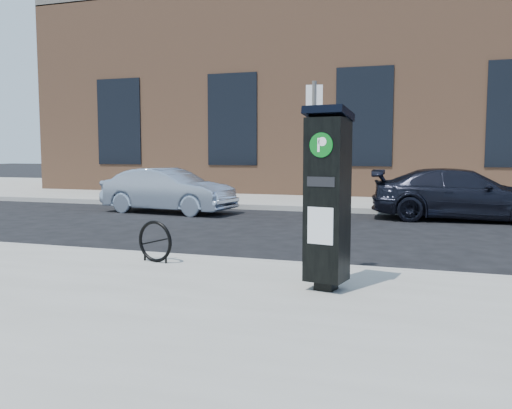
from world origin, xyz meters
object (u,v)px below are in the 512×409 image
at_px(parking_kiosk, 327,197).
at_px(sign_pole, 313,176).
at_px(bike_rack, 155,242).
at_px(car_silver, 168,191).
at_px(car_dark, 462,194).

height_order(parking_kiosk, sign_pole, sign_pole).
distance_m(parking_kiosk, bike_rack, 2.91).
relative_size(sign_pole, car_silver, 0.65).
distance_m(sign_pole, car_dark, 7.98).
xyz_separation_m(parking_kiosk, sign_pole, (-0.41, 1.12, 0.18)).
height_order(bike_rack, car_dark, car_dark).
distance_m(bike_rack, car_dark, 9.16).
xyz_separation_m(parking_kiosk, car_dark, (1.83, 8.75, -0.58)).
bearing_deg(bike_rack, parking_kiosk, -4.09).
distance_m(parking_kiosk, car_silver, 10.00).
bearing_deg(car_dark, sign_pole, 159.99).
xyz_separation_m(sign_pole, car_dark, (2.24, 7.62, -0.76)).
distance_m(parking_kiosk, car_dark, 8.95).
xyz_separation_m(car_silver, car_dark, (8.00, 0.91, 0.02)).
relative_size(bike_rack, car_dark, 0.13).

